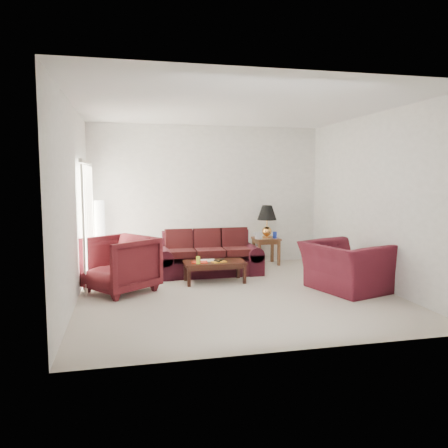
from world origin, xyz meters
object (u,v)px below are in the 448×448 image
floor_lamp (100,236)px  coffee_table (215,272)px  sofa (209,253)px  armchair_right (345,267)px  armchair_left (119,264)px  end_table (266,251)px

floor_lamp → coffee_table: 2.57m
sofa → armchair_right: size_ratio=1.63×
floor_lamp → armchair_left: 1.82m
armchair_right → armchair_left: bearing=61.8°
armchair_right → sofa: bearing=32.5°
sofa → floor_lamp: (-2.08, 0.77, 0.31)m
end_table → armchair_left: bearing=-151.2°
end_table → armchair_left: armchair_left is taller
end_table → armchair_left: (-3.09, -1.70, 0.18)m
sofa → end_table: 1.59m
sofa → floor_lamp: bearing=158.3°
floor_lamp → sofa: bearing=-20.2°
sofa → armchair_right: 2.63m
armchair_right → coffee_table: size_ratio=1.14×
sofa → end_table: size_ratio=3.51×
armchair_left → coffee_table: bearing=64.0°
end_table → coffee_table: size_ratio=0.53×
end_table → armchair_left: 3.54m
end_table → coffee_table: (-1.43, -1.38, -0.10)m
end_table → armchair_left: size_ratio=0.57×
armchair_left → armchair_right: bearing=41.8°
end_table → armchair_right: (0.59, -2.43, 0.12)m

